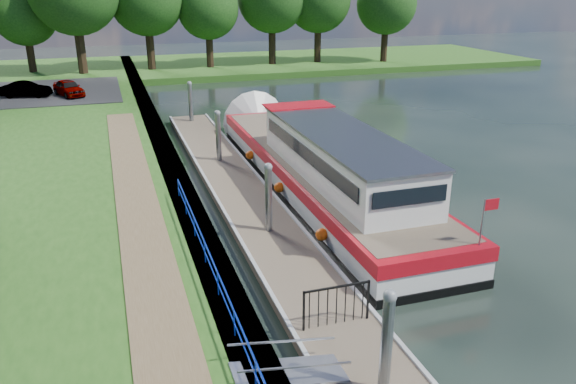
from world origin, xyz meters
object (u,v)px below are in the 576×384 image
object	(u,v)px
barge	(314,163)
car_b	(26,89)
car_a	(69,88)
pontoon	(240,194)

from	to	relation	value
barge	car_b	size ratio (longest dim) A/B	6.07
barge	car_a	xyz separation A→B (m)	(-11.30, 22.08, 0.35)
pontoon	barge	distance (m)	3.73
car_b	barge	bearing A→B (deg)	-134.28
barge	car_a	distance (m)	24.81
car_b	car_a	bearing A→B (deg)	-85.63
car_a	barge	bearing A→B (deg)	-85.13
barge	car_b	xyz separation A→B (m)	(-14.29, 22.56, 0.32)
pontoon	car_a	distance (m)	23.85
pontoon	barge	world-z (taller)	barge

